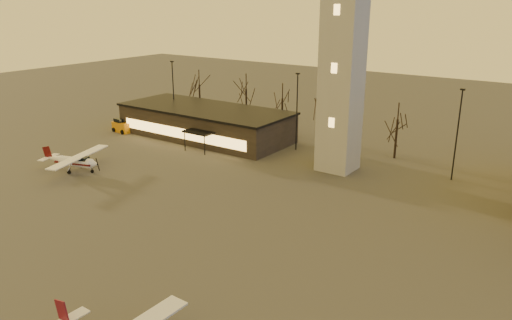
# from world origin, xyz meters

# --- Properties ---
(ground) EXTENTS (220.00, 220.00, 0.00)m
(ground) POSITION_xyz_m (0.00, 0.00, 0.00)
(ground) COLOR #3B3836
(ground) RESTS_ON ground
(control_tower) EXTENTS (6.80, 6.80, 32.60)m
(control_tower) POSITION_xyz_m (0.00, 30.00, 16.33)
(control_tower) COLOR #A3A09B
(control_tower) RESTS_ON ground
(terminal) EXTENTS (25.40, 12.20, 4.30)m
(terminal) POSITION_xyz_m (-21.99, 31.98, 2.16)
(terminal) COLOR black
(terminal) RESTS_ON ground
(light_poles) EXTENTS (58.50, 12.25, 10.14)m
(light_poles) POSITION_xyz_m (0.50, 31.00, 5.41)
(light_poles) COLOR black
(light_poles) RESTS_ON ground
(tree_row) EXTENTS (37.20, 9.20, 8.80)m
(tree_row) POSITION_xyz_m (-13.70, 39.16, 5.94)
(tree_row) COLOR black
(tree_row) RESTS_ON ground
(cessna_rear) EXTENTS (7.88, 9.71, 2.70)m
(cessna_rear) POSITION_xyz_m (-24.21, 11.93, 0.93)
(cessna_rear) COLOR white
(cessna_rear) RESTS_ON ground
(service_cart) EXTENTS (3.34, 2.29, 2.03)m
(service_cart) POSITION_xyz_m (-34.06, 27.01, 0.77)
(service_cart) COLOR orange
(service_cart) RESTS_ON ground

